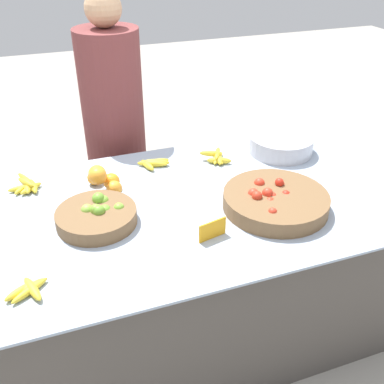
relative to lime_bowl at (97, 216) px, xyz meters
name	(u,v)px	position (x,y,z in m)	size (l,w,h in m)	color
ground_plane	(192,315)	(0.43, 0.02, -0.77)	(12.00, 12.00, 0.00)	#A39E93
market_table	(192,263)	(0.43, 0.02, -0.40)	(1.89, 1.15, 0.74)	#4C4742
lime_bowl	(97,216)	(0.00, 0.00, 0.00)	(0.34, 0.34, 0.10)	brown
tomato_basket	(275,201)	(0.76, -0.16, 0.00)	(0.47, 0.47, 0.10)	brown
orange_pile	(103,179)	(0.07, 0.25, 0.03)	(0.14, 0.21, 0.14)	orange
metal_bowl	(281,144)	(1.07, 0.33, 0.01)	(0.35, 0.35, 0.09)	#B7B7BF
price_sign	(212,230)	(0.42, -0.27, 0.01)	(0.13, 0.03, 0.08)	orange
banana_bunch_middle_right	(153,163)	(0.36, 0.41, -0.02)	(0.17, 0.12, 0.04)	yellow
banana_bunch_back_center	(217,157)	(0.70, 0.35, -0.01)	(0.15, 0.16, 0.06)	yellow
banana_bunch_front_left	(28,289)	(-0.30, -0.34, -0.02)	(0.16, 0.14, 0.03)	yellow
banana_bunch_middle_left	(27,186)	(-0.27, 0.39, -0.02)	(0.16, 0.19, 0.05)	yellow
vendor_person	(116,138)	(0.26, 0.89, -0.07)	(0.36, 0.36, 1.54)	brown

